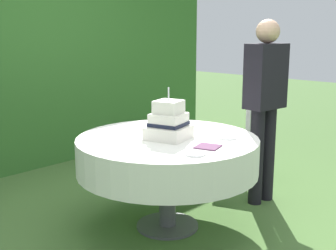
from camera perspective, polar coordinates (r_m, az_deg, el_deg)
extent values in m
plane|color=#476B33|center=(3.65, -0.07, -12.66)|extent=(20.00, 20.00, 0.00)
cube|color=#336628|center=(5.14, -19.23, 9.36)|extent=(5.69, 0.42, 2.67)
cylinder|color=#4C4C51|center=(3.64, -0.07, -12.52)|extent=(0.48, 0.48, 0.02)
cylinder|color=#4C4C51|center=(3.51, -0.07, -7.54)|extent=(0.13, 0.13, 0.69)
cylinder|color=olive|center=(3.41, -0.07, -1.86)|extent=(1.35, 1.35, 0.03)
cylinder|color=white|center=(3.44, -0.07, -3.72)|extent=(1.38, 1.38, 0.26)
cube|color=white|center=(3.36, 0.07, -0.93)|extent=(0.35, 0.35, 0.10)
cube|color=white|center=(3.34, 0.08, 0.67)|extent=(0.28, 0.28, 0.10)
cube|color=black|center=(3.35, 0.07, 0.16)|extent=(0.29, 0.29, 0.03)
cube|color=white|center=(3.32, 0.08, 2.29)|extent=(0.22, 0.22, 0.10)
sphere|color=#E04C8C|center=(3.50, -0.67, 0.80)|extent=(0.09, 0.09, 0.09)
cylinder|color=silver|center=(3.31, 0.08, 3.94)|extent=(0.01, 0.01, 0.10)
cylinder|color=white|center=(3.41, 7.49, -1.56)|extent=(0.14, 0.14, 0.01)
cylinder|color=white|center=(2.96, 3.44, -3.64)|extent=(0.14, 0.14, 0.01)
cylinder|color=white|center=(3.82, 0.33, 0.05)|extent=(0.15, 0.15, 0.01)
cube|color=#603856|center=(3.14, 5.05, -2.74)|extent=(0.20, 0.20, 0.01)
cylinder|color=white|center=(4.80, 6.87, -3.67)|extent=(0.03, 0.03, 0.45)
cylinder|color=white|center=(4.51, 5.71, -4.71)|extent=(0.03, 0.03, 0.45)
cylinder|color=white|center=(4.73, 10.60, -4.06)|extent=(0.03, 0.03, 0.45)
cylinder|color=white|center=(4.43, 9.68, -5.15)|extent=(0.03, 0.03, 0.45)
cube|color=white|center=(4.55, 8.31, -1.42)|extent=(0.51, 0.51, 0.04)
cube|color=white|center=(4.46, 10.63, 1.12)|extent=(0.39, 0.17, 0.40)
cylinder|color=black|center=(4.15, 12.48, -3.57)|extent=(0.12, 0.12, 0.85)
cylinder|color=black|center=(4.03, 11.07, -3.98)|extent=(0.12, 0.12, 0.85)
cube|color=black|center=(3.96, 12.23, 6.02)|extent=(0.38, 0.24, 0.55)
sphere|color=tan|center=(3.93, 12.48, 11.46)|extent=(0.20, 0.20, 0.20)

